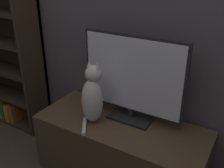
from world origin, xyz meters
TOP-DOWN VIEW (x-y plane):
  - wall_back at (0.00, 1.22)m, footprint 4.80×0.05m
  - tv_stand at (0.00, 0.92)m, footprint 1.26×0.52m
  - tv at (0.03, 1.02)m, footprint 0.76×0.19m
  - cat at (-0.19, 0.85)m, footprint 0.16×0.28m
  - bookshelf at (-1.40, 1.09)m, footprint 0.84×0.28m

SIDE VIEW (x-z plane):
  - tv_stand at x=0.00m, z-range 0.00..0.48m
  - bookshelf at x=-1.40m, z-range -0.08..1.36m
  - cat at x=-0.19m, z-range 0.45..0.91m
  - tv at x=0.03m, z-range 0.49..1.12m
  - wall_back at x=0.00m, z-range 0.00..2.60m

